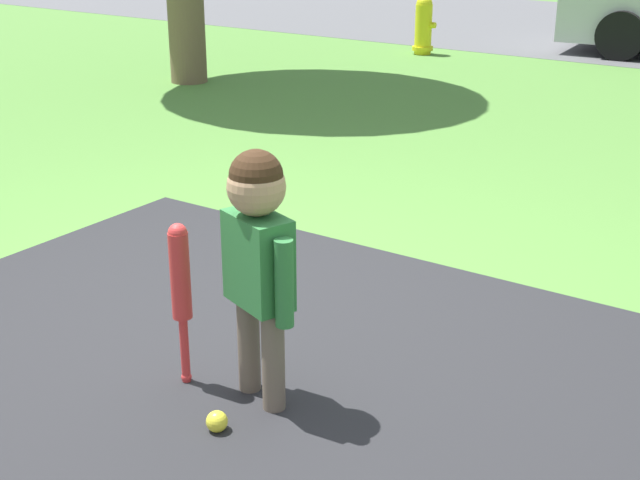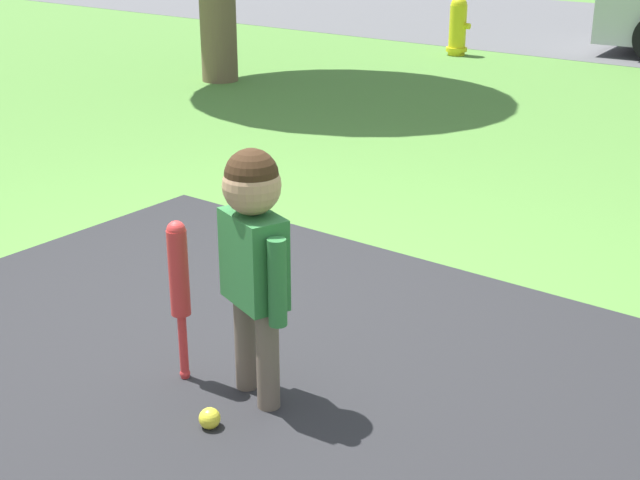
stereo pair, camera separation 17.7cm
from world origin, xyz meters
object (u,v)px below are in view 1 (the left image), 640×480
Objects in this scene: baseball_bat at (181,282)px; fire_hydrant at (424,26)px; sports_ball at (217,421)px; child at (258,243)px.

baseball_bat is 8.16m from fire_hydrant.
sports_ball is 0.12× the size of fire_hydrant.
baseball_bat is at bearing 148.99° from sports_ball.
baseball_bat is 8.40× the size of sports_ball.
baseball_bat reaches higher than sports_ball.
fire_hydrant is (-3.01, 7.58, -0.10)m from baseball_bat.
fire_hydrant is (-3.34, 7.51, -0.31)m from child.
child is at bearing 12.11° from baseball_bat.
child is 0.40m from baseball_bat.
baseball_bat is at bearing -148.10° from child.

